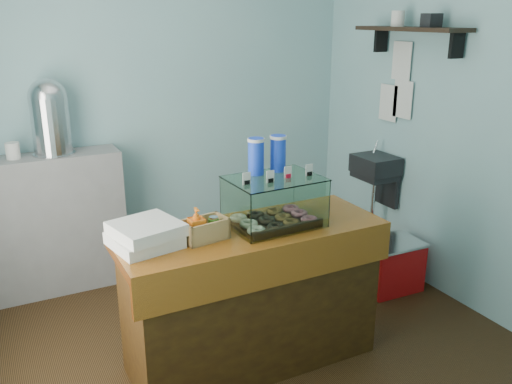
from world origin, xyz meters
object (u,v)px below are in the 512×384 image
counter (252,296)px  coffee_urn (50,115)px  red_cooler (390,265)px  display_case (272,196)px

counter → coffee_urn: (-0.87, 1.58, 0.94)m
counter → red_cooler: 1.48m
display_case → coffee_urn: (-1.02, 1.55, 0.33)m
display_case → coffee_urn: 1.89m
red_cooler → counter: bearing=-164.2°
counter → coffee_urn: bearing=118.7°
display_case → coffee_urn: bearing=121.5°
coffee_urn → display_case: bearing=-56.6°
display_case → counter: bearing=-170.3°
coffee_urn → red_cooler: (2.28, -1.24, -1.19)m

